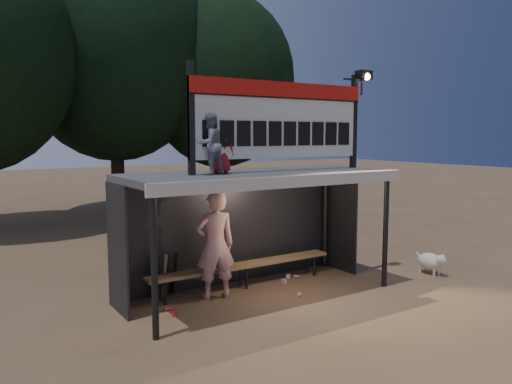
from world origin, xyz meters
TOP-DOWN VIEW (x-y plane):
  - ground at (0.00, 0.00)m, footprint 80.00×80.00m
  - player at (-0.76, 0.28)m, footprint 0.81×0.61m
  - child_a at (-1.05, -0.09)m, footprint 0.59×0.52m
  - child_b at (-0.76, 0.05)m, footprint 0.54×0.50m
  - dugout_shelter at (0.00, 0.24)m, footprint 5.10×2.08m
  - scoreboard_assembly at (0.56, -0.01)m, footprint 4.10×0.27m
  - bench at (0.00, 0.55)m, footprint 4.00×0.35m
  - tree_mid at (1.00, 11.50)m, footprint 7.22×7.22m
  - tree_right at (5.00, 10.50)m, footprint 6.08×6.08m
  - dog at (3.92, -0.84)m, footprint 0.36×0.81m
  - bats at (-1.54, 0.82)m, footprint 0.48×0.33m
  - litter at (0.04, 0.15)m, footprint 3.18×1.22m

SIDE VIEW (x-z plane):
  - ground at x=0.00m, z-range 0.00..0.00m
  - litter at x=0.04m, z-range 0.00..0.08m
  - dog at x=3.92m, z-range 0.03..0.53m
  - bats at x=-1.54m, z-range 0.01..0.85m
  - bench at x=0.00m, z-range 0.19..0.67m
  - player at x=-0.76m, z-range 0.00..1.99m
  - dugout_shelter at x=0.00m, z-range 0.69..3.01m
  - child_b at x=-0.76m, z-range 2.32..3.25m
  - child_a at x=-1.05m, z-range 2.32..3.37m
  - scoreboard_assembly at x=0.56m, z-range 2.33..4.32m
  - tree_right at x=5.00m, z-range 0.83..9.55m
  - tree_mid at x=1.00m, z-range 0.99..11.34m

